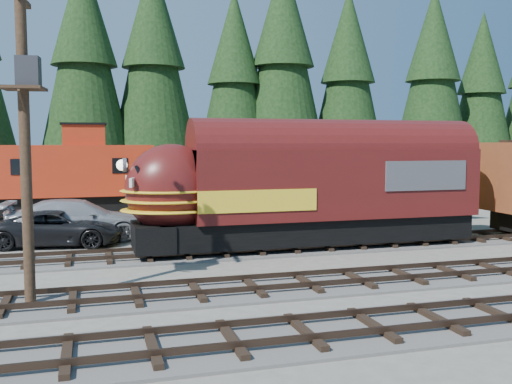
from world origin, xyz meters
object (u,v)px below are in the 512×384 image
object	(u,v)px
pickup_truck_a	(58,228)
depot	(326,172)
caboose	(68,175)
pickup_truck_b	(78,220)
utility_pole	(25,120)
locomotive	(300,192)

from	to	relation	value
pickup_truck_a	depot	bearing A→B (deg)	-71.52
caboose	pickup_truck_a	size ratio (longest dim) A/B	1.81
caboose	pickup_truck_a	xyz separation A→B (m)	(-0.17, -10.06, -1.86)
pickup_truck_a	pickup_truck_b	xyz separation A→B (m)	(0.85, 1.33, 0.18)
depot	utility_pole	size ratio (longest dim) A/B	1.39
utility_pole	pickup_truck_b	size ratio (longest dim) A/B	1.37
locomotive	utility_pole	world-z (taller)	utility_pole
locomotive	utility_pole	bearing A→B (deg)	-150.66
pickup_truck_b	pickup_truck_a	bearing A→B (deg)	151.22
utility_pole	pickup_truck_a	world-z (taller)	utility_pole
locomotive	pickup_truck_b	size ratio (longest dim) A/B	2.34
caboose	depot	bearing A→B (deg)	-28.34
pickup_truck_a	pickup_truck_b	distance (m)	1.58
utility_pole	pickup_truck_a	bearing A→B (deg)	95.11
pickup_truck_b	caboose	bearing A→B (deg)	8.20
pickup_truck_a	pickup_truck_b	world-z (taller)	pickup_truck_b
pickup_truck_a	utility_pole	bearing A→B (deg)	-173.26
locomotive	caboose	world-z (taller)	caboose
locomotive	pickup_truck_a	distance (m)	10.96
locomotive	pickup_truck_a	bearing A→B (deg)	158.68
utility_pole	depot	bearing A→B (deg)	47.20
utility_pole	pickup_truck_a	xyz separation A→B (m)	(0.24, 9.74, -4.45)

